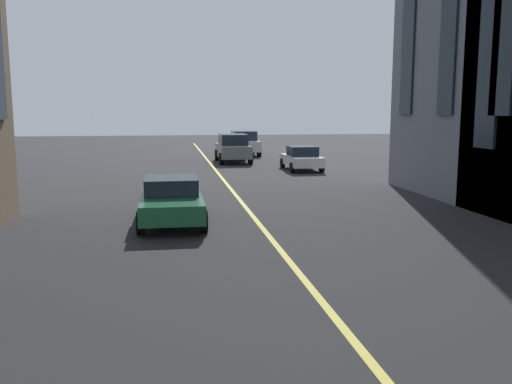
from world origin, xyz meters
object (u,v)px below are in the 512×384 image
object	(u,v)px
car_green_far	(172,200)
car_grey_mid	(233,148)
car_white_parked_b	(302,158)
car_silver_parked_a	(244,143)

from	to	relation	value
car_green_far	car_grey_mid	bearing A→B (deg)	-12.22
car_white_parked_b	car_green_far	xyz separation A→B (m)	(-13.69, 7.49, 0.00)
car_grey_mid	car_green_far	distance (m)	19.66
car_grey_mid	car_white_parked_b	bearing A→B (deg)	-148.89
car_white_parked_b	car_grey_mid	world-z (taller)	car_grey_mid
car_silver_parked_a	car_green_far	distance (m)	25.55
car_white_parked_b	car_green_far	world-z (taller)	car_white_parked_b
car_white_parked_b	car_grey_mid	size ratio (longest dim) A/B	0.83
car_grey_mid	car_green_far	size ratio (longest dim) A/B	1.07
car_grey_mid	car_green_far	world-z (taller)	car_grey_mid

